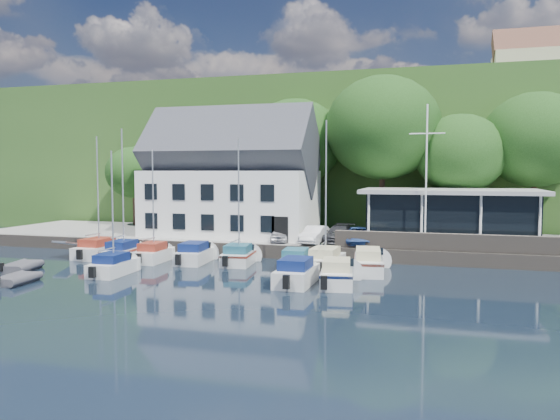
# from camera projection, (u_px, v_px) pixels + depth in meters

# --- Properties ---
(ground) EXTENTS (180.00, 180.00, 0.00)m
(ground) POSITION_uv_depth(u_px,v_px,m) (243.00, 291.00, 29.55)
(ground) COLOR black
(ground) RESTS_ON ground
(quay) EXTENTS (60.00, 13.00, 1.00)m
(quay) POSITION_uv_depth(u_px,v_px,m) (313.00, 242.00, 46.29)
(quay) COLOR gray
(quay) RESTS_ON ground
(quay_face) EXTENTS (60.00, 0.30, 1.00)m
(quay_face) POSITION_uv_depth(u_px,v_px,m) (294.00, 253.00, 40.06)
(quay_face) COLOR #5A5148
(quay_face) RESTS_ON ground
(hillside) EXTENTS (160.00, 75.00, 16.00)m
(hillside) POSITION_uv_depth(u_px,v_px,m) (373.00, 162.00, 88.43)
(hillside) COLOR #2E4F1D
(hillside) RESTS_ON ground
(field_patch) EXTENTS (50.00, 30.00, 0.30)m
(field_patch) POSITION_uv_depth(u_px,v_px,m) (426.00, 114.00, 93.32)
(field_patch) COLOR #4F5D2E
(field_patch) RESTS_ON hillside
(farmhouse) EXTENTS (10.40, 7.00, 8.20)m
(farmhouse) POSITION_uv_depth(u_px,v_px,m) (533.00, 68.00, 71.93)
(farmhouse) COLOR #C4B997
(farmhouse) RESTS_ON hillside
(harbor_building) EXTENTS (14.40, 8.20, 8.70)m
(harbor_building) POSITION_uv_depth(u_px,v_px,m) (231.00, 184.00, 46.91)
(harbor_building) COLOR white
(harbor_building) RESTS_ON quay
(club_pavilion) EXTENTS (13.20, 7.20, 4.10)m
(club_pavilion) POSITION_uv_depth(u_px,v_px,m) (450.00, 216.00, 41.65)
(club_pavilion) COLOR black
(club_pavilion) RESTS_ON quay
(seawall) EXTENTS (18.00, 0.50, 1.20)m
(seawall) POSITION_uv_depth(u_px,v_px,m) (466.00, 243.00, 37.07)
(seawall) COLOR #5A5148
(seawall) RESTS_ON quay
(gangway) EXTENTS (1.20, 6.00, 1.40)m
(gangway) POSITION_uv_depth(u_px,v_px,m) (84.00, 254.00, 42.71)
(gangway) COLOR silver
(gangway) RESTS_ON ground
(car_silver) EXTENTS (2.14, 3.53, 1.12)m
(car_silver) POSITION_uv_depth(u_px,v_px,m) (279.00, 234.00, 42.43)
(car_silver) COLOR silver
(car_silver) RESTS_ON quay
(car_white) EXTENTS (1.76, 4.09, 1.31)m
(car_white) POSITION_uv_depth(u_px,v_px,m) (315.00, 235.00, 41.42)
(car_white) COLOR silver
(car_white) RESTS_ON quay
(car_dgrey) EXTENTS (2.10, 4.61, 1.31)m
(car_dgrey) POSITION_uv_depth(u_px,v_px,m) (340.00, 234.00, 42.01)
(car_dgrey) COLOR #303136
(car_dgrey) RESTS_ON quay
(car_blue) EXTENTS (2.26, 4.22, 1.37)m
(car_blue) POSITION_uv_depth(u_px,v_px,m) (359.00, 235.00, 40.78)
(car_blue) COLOR #2D4C8C
(car_blue) RESTS_ON quay
(flagpole) EXTENTS (2.43, 0.20, 10.11)m
(flagpole) POSITION_uv_depth(u_px,v_px,m) (426.00, 177.00, 38.04)
(flagpole) COLOR white
(flagpole) RESTS_ON quay
(tree_0) EXTENTS (5.83, 5.83, 7.97)m
(tree_0) POSITION_uv_depth(u_px,v_px,m) (135.00, 186.00, 55.49)
(tree_0) COLOR #16330F
(tree_0) RESTS_ON quay
(tree_1) EXTENTS (7.61, 7.61, 10.41)m
(tree_1) POSITION_uv_depth(u_px,v_px,m) (192.00, 174.00, 53.42)
(tree_1) COLOR #16330F
(tree_1) RESTS_ON quay
(tree_2) EXTENTS (8.95, 8.95, 12.24)m
(tree_2) POSITION_uv_depth(u_px,v_px,m) (295.00, 164.00, 51.31)
(tree_2) COLOR #16330F
(tree_2) RESTS_ON quay
(tree_3) EXTENTS (10.11, 10.11, 13.82)m
(tree_3) POSITION_uv_depth(u_px,v_px,m) (383.00, 155.00, 47.92)
(tree_3) COLOR #16330F
(tree_3) RESTS_ON quay
(tree_4) EXTENTS (7.54, 7.54, 10.31)m
(tree_4) POSITION_uv_depth(u_px,v_px,m) (460.00, 175.00, 46.18)
(tree_4) COLOR #16330F
(tree_4) RESTS_ON quay
(tree_5) EXTENTS (8.84, 8.84, 12.08)m
(tree_5) POSITION_uv_depth(u_px,v_px,m) (535.00, 164.00, 45.77)
(tree_5) COLOR #16330F
(tree_5) RESTS_ON quay
(boat_r1_0) EXTENTS (2.26, 6.41, 8.90)m
(boat_r1_0) POSITION_uv_depth(u_px,v_px,m) (98.00, 198.00, 40.86)
(boat_r1_0) COLOR silver
(boat_r1_0) RESTS_ON ground
(boat_r1_1) EXTENTS (2.01, 6.03, 9.08)m
(boat_r1_1) POSITION_uv_depth(u_px,v_px,m) (123.00, 198.00, 39.24)
(boat_r1_1) COLOR silver
(boat_r1_1) RESTS_ON ground
(boat_r1_2) EXTENTS (2.03, 5.31, 8.63)m
(boat_r1_2) POSITION_uv_depth(u_px,v_px,m) (153.00, 202.00, 38.76)
(boat_r1_2) COLOR silver
(boat_r1_2) RESTS_ON ground
(boat_r1_3) EXTENTS (2.49, 6.02, 1.47)m
(boat_r1_3) POSITION_uv_depth(u_px,v_px,m) (195.00, 252.00, 38.63)
(boat_r1_3) COLOR silver
(boat_r1_3) RESTS_ON ground
(boat_r1_4) EXTENTS (2.61, 5.51, 8.63)m
(boat_r1_4) POSITION_uv_depth(u_px,v_px,m) (239.00, 202.00, 37.64)
(boat_r1_4) COLOR silver
(boat_r1_4) RESTS_ON ground
(boat_r1_5) EXTENTS (2.35, 5.47, 1.39)m
(boat_r1_5) POSITION_uv_depth(u_px,v_px,m) (296.00, 259.00, 35.96)
(boat_r1_5) COLOR silver
(boat_r1_5) RESTS_ON ground
(boat_r1_6) EXTENTS (2.30, 6.18, 9.37)m
(boat_r1_6) POSITION_uv_depth(u_px,v_px,m) (326.00, 199.00, 35.25)
(boat_r1_6) COLOR silver
(boat_r1_6) RESTS_ON ground
(boat_r1_7) EXTENTS (2.83, 7.12, 1.58)m
(boat_r1_7) POSITION_uv_depth(u_px,v_px,m) (368.00, 260.00, 34.86)
(boat_r1_7) COLOR silver
(boat_r1_7) RESTS_ON ground
(boat_r2_1) EXTENTS (2.14, 5.57, 8.32)m
(boat_r2_1) POSITION_uv_depth(u_px,v_px,m) (112.00, 208.00, 33.94)
(boat_r2_1) COLOR silver
(boat_r2_1) RESTS_ON ground
(boat_r2_3) EXTENTS (2.08, 6.01, 1.54)m
(boat_r2_3) POSITION_uv_depth(u_px,v_px,m) (297.00, 271.00, 31.25)
(boat_r2_3) COLOR silver
(boat_r2_3) RESTS_ON ground
(boat_r2_4) EXTENTS (2.75, 6.07, 1.52)m
(boat_r2_4) POSITION_uv_depth(u_px,v_px,m) (337.00, 272.00, 30.96)
(boat_r2_4) COLOR silver
(boat_r2_4) RESTS_ON ground
(dinghy_0) EXTENTS (2.50, 3.45, 0.73)m
(dinghy_0) POSITION_uv_depth(u_px,v_px,m) (22.00, 265.00, 35.46)
(dinghy_0) COLOR #3D3C42
(dinghy_0) RESTS_ON ground
(dinghy_1) EXTENTS (2.01, 3.06, 0.68)m
(dinghy_1) POSITION_uv_depth(u_px,v_px,m) (17.00, 278.00, 31.48)
(dinghy_1) COLOR #3D3C42
(dinghy_1) RESTS_ON ground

